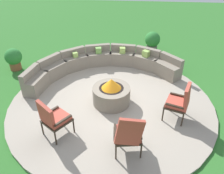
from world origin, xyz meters
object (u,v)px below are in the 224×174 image
Objects in this scene: fire_pit at (111,94)px; curved_stone_bench at (101,64)px; lounge_chair_back_left at (180,101)px; potted_plant_2 at (14,58)px; lounge_chair_front_left at (53,118)px; lounge_chair_front_right at (128,134)px; potted_plant_3 at (152,41)px.

fire_pit is 0.22× the size of curved_stone_bench.
curved_stone_bench is 3.17m from lounge_chair_back_left.
fire_pit is 1.34× the size of potted_plant_2.
lounge_chair_front_left is at bearing -130.61° from fire_pit.
fire_pit is at bearing 93.74° from lounge_chair_back_left.
lounge_chair_front_right is 1.42× the size of potted_plant_2.
potted_plant_2 is 5.22m from potted_plant_3.
potted_plant_3 is at bearing 46.63° from curved_stone_bench.
potted_plant_2 is (-3.07, 0.04, 0.08)m from curved_stone_bench.
lounge_chair_back_left is at bearing -16.27° from fire_pit.
lounge_chair_back_left is (1.76, -0.51, 0.24)m from fire_pit.
lounge_chair_back_left is 1.21× the size of potted_plant_3.
lounge_chair_front_right is 1.08× the size of lounge_chair_back_left.
lounge_chair_front_right is at bearing 155.15° from lounge_chair_back_left.
potted_plant_2 is (-3.57, 1.74, 0.06)m from fire_pit.
curved_stone_bench is (-0.50, 1.70, -0.01)m from fire_pit.
curved_stone_bench is 3.18m from lounge_chair_front_left.
potted_plant_3 is at bearing 99.63° from lounge_chair_front_left.
lounge_chair_front_left is 3.08m from lounge_chair_back_left.
lounge_chair_front_right reaches higher than fire_pit.
potted_plant_3 reaches higher than potted_plant_2.
fire_pit is 3.97m from potted_plant_2.
lounge_chair_front_right reaches higher than curved_stone_bench.
potted_plant_2 is (-4.08, 3.50, -0.19)m from lounge_chair_front_right.
lounge_chair_front_left is 3.93m from potted_plant_2.
potted_plant_2 is at bearing 179.29° from curved_stone_bench.
potted_plant_2 is (-5.32, 2.25, -0.17)m from lounge_chair_back_left.
potted_plant_3 is at bearing 20.98° from potted_plant_2.
potted_plant_2 is at bearing 87.09° from lounge_chair_back_left.
lounge_chair_front_right reaches higher than potted_plant_2.
potted_plant_3 is (1.80, 1.91, 0.11)m from curved_stone_bench.
potted_plant_3 is (1.31, 3.61, 0.10)m from fire_pit.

